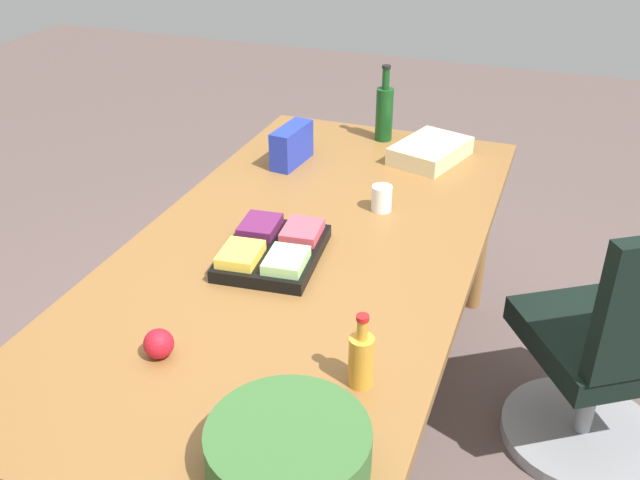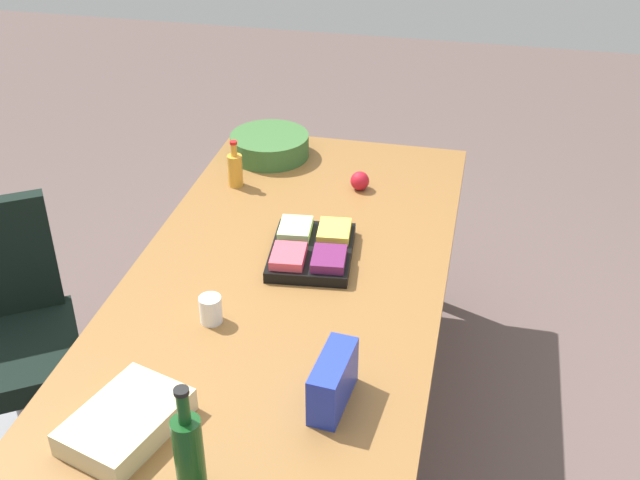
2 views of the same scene
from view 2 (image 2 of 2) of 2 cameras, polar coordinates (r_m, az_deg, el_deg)
The scene contains 11 objects.
ground_plane at distance 3.23m, azimuth -2.00°, elevation -13.67°, with size 10.00×10.00×0.00m, color brown.
conference_table at distance 2.77m, azimuth -2.27°, elevation -3.48°, with size 2.17×1.07×0.77m.
office_chair at distance 3.16m, azimuth -20.98°, elevation -8.20°, with size 0.66×0.66×0.97m.
chip_bag_blue at distance 2.18m, azimuth 0.93°, elevation -10.01°, with size 0.22×0.08×0.15m, color #2035B5.
wine_bottle at distance 1.96m, azimuth -9.34°, elevation -14.69°, with size 0.07×0.07×0.32m.
dressing_bottle at distance 3.25m, azimuth -6.08°, elevation 5.08°, with size 0.08×0.08×0.20m.
sheet_cake at distance 2.19m, azimuth -13.66°, elevation -12.46°, with size 0.32×0.22×0.07m, color beige.
fruit_platter at distance 2.79m, azimuth -0.60°, elevation -0.65°, with size 0.39×0.32×0.07m.
apple_red at distance 3.22m, azimuth 2.86°, elevation 4.24°, with size 0.08×0.08×0.08m, color #B31624.
paper_cup at distance 2.50m, azimuth -7.80°, elevation -4.93°, with size 0.07×0.07×0.09m, color white.
salad_bowl at distance 3.49m, azimuth -3.60°, elevation 6.75°, with size 0.34×0.34×0.10m, color #35612E.
Camera 2 is at (2.18, 0.60, 2.31)m, focal length 44.88 mm.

